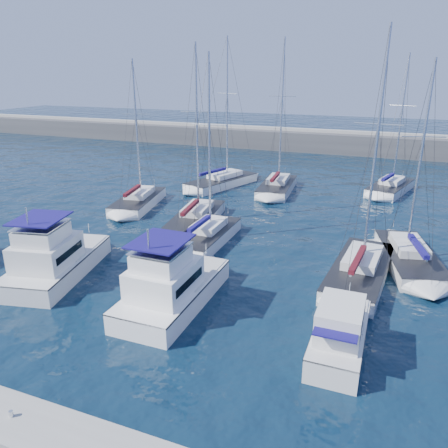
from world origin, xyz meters
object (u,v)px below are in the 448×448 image
(motor_yacht_stbd_inner, at_px, (170,288))
(sailboat_back_b, at_px, (277,186))
(sailboat_mid_b, at_px, (196,218))
(sailboat_back_a, at_px, (222,182))
(sailboat_mid_d, at_px, (360,271))
(sailboat_mid_e, at_px, (409,258))
(sailboat_mid_c, at_px, (207,236))
(motor_yacht_port_inner, at_px, (54,261))
(sailboat_mid_a, at_px, (138,201))
(motor_yacht_stbd_outer, at_px, (339,334))
(sailboat_back_c, at_px, (390,188))

(motor_yacht_stbd_inner, xyz_separation_m, sailboat_back_b, (-0.79, 25.99, -0.60))
(sailboat_mid_b, xyz_separation_m, sailboat_back_a, (-2.70, 12.81, 0.01))
(sailboat_mid_d, distance_m, sailboat_mid_e, 4.46)
(sailboat_back_a, bearing_deg, motor_yacht_stbd_inner, -54.63)
(motor_yacht_stbd_inner, bearing_deg, sailboat_mid_c, 101.64)
(motor_yacht_port_inner, height_order, sailboat_mid_a, sailboat_mid_a)
(sailboat_back_b, bearing_deg, motor_yacht_stbd_inner, -92.63)
(motor_yacht_stbd_outer, bearing_deg, sailboat_mid_e, 75.04)
(sailboat_mid_b, bearing_deg, sailboat_mid_c, -61.66)
(motor_yacht_stbd_outer, height_order, sailboat_mid_d, sailboat_mid_d)
(sailboat_mid_b, relative_size, sailboat_back_b, 0.94)
(motor_yacht_port_inner, bearing_deg, sailboat_mid_d, 8.78)
(motor_yacht_port_inner, relative_size, motor_yacht_stbd_outer, 1.46)
(sailboat_mid_b, bearing_deg, sailboat_back_c, 40.46)
(sailboat_mid_a, xyz_separation_m, sailboat_back_c, (22.57, 14.28, 0.01))
(motor_yacht_port_inner, distance_m, sailboat_mid_c, 11.20)
(motor_yacht_stbd_inner, bearing_deg, motor_yacht_port_inner, 176.36)
(motor_yacht_stbd_outer, xyz_separation_m, sailboat_back_a, (-16.54, 26.73, -0.42))
(motor_yacht_stbd_outer, height_order, sailboat_back_c, sailboat_back_c)
(sailboat_back_b, bearing_deg, sailboat_back_c, 14.73)
(sailboat_mid_a, bearing_deg, motor_yacht_stbd_outer, -49.34)
(sailboat_mid_e, height_order, sailboat_back_b, sailboat_back_b)
(sailboat_mid_e, xyz_separation_m, sailboat_back_b, (-13.26, 15.17, 0.02))
(motor_yacht_stbd_outer, bearing_deg, sailboat_back_b, 110.73)
(sailboat_mid_a, distance_m, sailboat_mid_e, 24.84)
(motor_yacht_port_inner, xyz_separation_m, sailboat_mid_e, (21.09, 10.29, -0.63))
(sailboat_mid_a, relative_size, sailboat_back_b, 0.87)
(motor_yacht_stbd_outer, bearing_deg, motor_yacht_stbd_inner, 174.77)
(motor_yacht_port_inner, xyz_separation_m, sailboat_back_b, (7.83, 25.46, -0.60))
(motor_yacht_stbd_outer, xyz_separation_m, sailboat_mid_a, (-21.21, 16.56, -0.43))
(motor_yacht_port_inner, bearing_deg, sailboat_mid_a, 90.07)
(sailboat_mid_b, height_order, sailboat_mid_d, sailboat_mid_d)
(sailboat_mid_b, distance_m, sailboat_back_b, 13.48)
(sailboat_mid_a, bearing_deg, sailboat_back_a, 54.00)
(sailboat_mid_c, relative_size, sailboat_back_a, 0.87)
(motor_yacht_stbd_outer, bearing_deg, sailboat_mid_d, 88.57)
(sailboat_mid_c, bearing_deg, motor_yacht_stbd_inner, -78.12)
(motor_yacht_port_inner, height_order, sailboat_mid_d, sailboat_mid_d)
(motor_yacht_stbd_inner, relative_size, sailboat_mid_d, 0.54)
(motor_yacht_stbd_inner, relative_size, sailboat_mid_b, 0.56)
(sailboat_mid_a, relative_size, sailboat_mid_d, 0.90)
(sailboat_mid_d, relative_size, sailboat_back_a, 0.95)
(sailboat_mid_a, height_order, sailboat_back_a, sailboat_back_a)
(sailboat_mid_c, height_order, sailboat_mid_d, sailboat_mid_d)
(motor_yacht_port_inner, relative_size, sailboat_back_b, 0.56)
(sailboat_mid_d, bearing_deg, motor_yacht_stbd_inner, -137.04)
(sailboat_mid_b, relative_size, sailboat_mid_e, 1.10)
(sailboat_mid_c, xyz_separation_m, sailboat_mid_d, (11.53, -2.07, -0.01))
(sailboat_mid_e, bearing_deg, sailboat_mid_a, 155.08)
(sailboat_mid_a, bearing_deg, sailboat_mid_e, -22.64)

